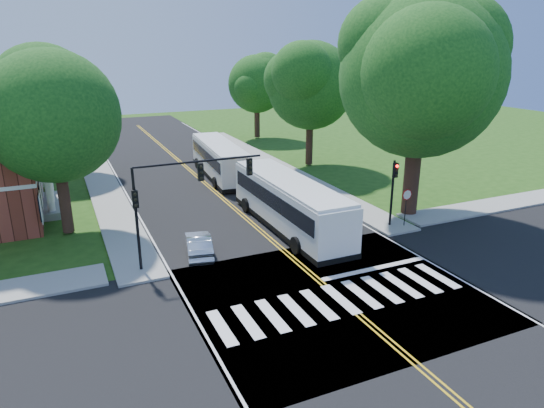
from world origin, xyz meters
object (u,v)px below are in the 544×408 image
hatchback (199,245)px  suv (292,188)px  bus_follow (219,159)px  signal_ne (393,185)px  bus_lead (289,203)px  dark_sedan (283,184)px  signal_nw (180,189)px

hatchback → suv: (10.04, 8.00, 0.01)m
hatchback → suv: 12.84m
bus_follow → suv: bearing=116.0°
signal_ne → bus_follow: signal_ne is taller
bus_lead → suv: bus_lead is taller
bus_follow → suv: (3.33, -8.37, -0.98)m
bus_lead → bus_follow: size_ratio=1.06×
bus_follow → hatchback: size_ratio=3.08×
bus_lead → suv: bearing=-118.3°
suv → dark_sedan: bearing=-78.3°
signal_nw → signal_ne: signal_nw is taller
signal_nw → bus_follow: 19.08m
signal_nw → bus_follow: size_ratio=0.58×
signal_nw → signal_ne: 14.13m
bus_follow → bus_lead: bearing=94.1°
bus_follow → dark_sedan: bus_follow is taller
signal_ne → suv: signal_ne is taller
signal_nw → hatchback: bearing=37.3°
signal_ne → bus_follow: bearing=110.0°
signal_nw → dark_sedan: 15.91m
bus_lead → hatchback: (-6.67, -1.79, -1.11)m
bus_follow → hatchback: (-6.71, -16.37, -0.99)m
signal_ne → hatchback: (-12.96, 0.82, -2.30)m
hatchback → signal_nw: bearing=48.6°
signal_nw → hatchback: size_ratio=1.80×
bus_follow → signal_nw: bearing=69.9°
signal_nw → bus_lead: 8.59m
signal_nw → signal_ne: bearing=0.0°
signal_ne → hatchback: signal_ne is taller
bus_lead → signal_nw: bearing=18.8°
hatchback → suv: size_ratio=0.83×
bus_follow → suv: bus_follow is taller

